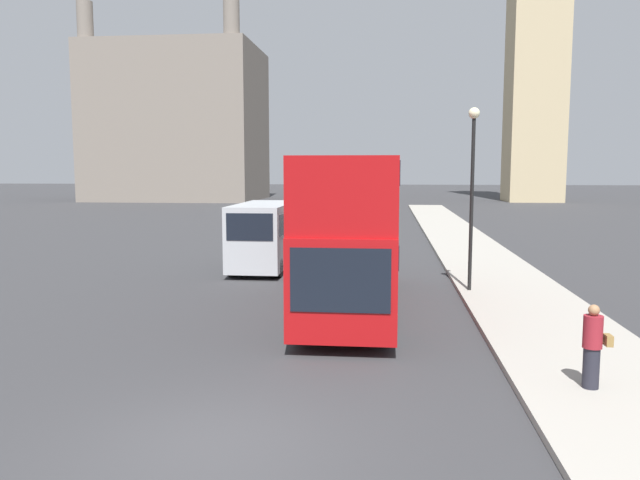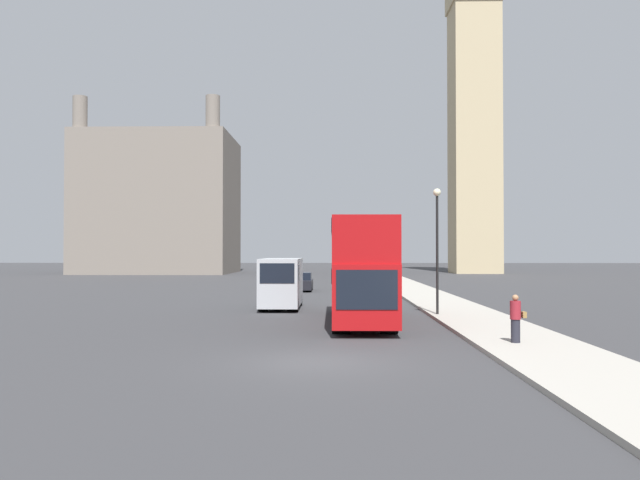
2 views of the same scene
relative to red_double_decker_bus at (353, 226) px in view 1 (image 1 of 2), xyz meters
name	(u,v)px [view 1 (image 1 of 2)]	position (x,y,z in m)	size (l,w,h in m)	color
ground_plane	(209,447)	(-1.62, -9.59, -2.46)	(300.00, 300.00, 0.00)	#333335
building_block_distant	(179,124)	(-26.13, 61.84, 7.38)	(21.00, 15.78, 23.86)	slate
red_double_decker_bus	(353,226)	(0.00, 0.00, 0.00)	(2.51, 10.25, 4.41)	#A80F11
white_van	(264,235)	(-3.99, 6.61, -1.01)	(2.08, 5.45, 2.71)	#B2B7BC
pedestrian	(593,346)	(4.72, -6.79, -1.53)	(0.50, 0.34, 1.55)	#23232D
street_lamp	(473,172)	(3.72, 2.37, 1.56)	(0.36, 0.36, 5.92)	black
parked_sedan	(313,222)	(-3.74, 21.82, -1.81)	(1.82, 4.25, 1.44)	black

